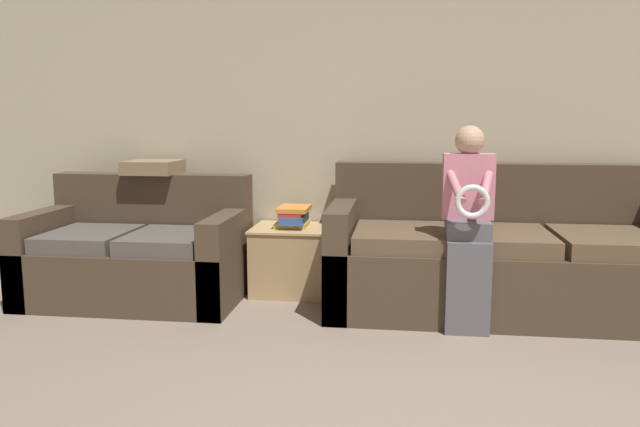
{
  "coord_description": "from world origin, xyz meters",
  "views": [
    {
      "loc": [
        -0.22,
        -1.59,
        1.31
      ],
      "look_at": [
        -0.69,
        1.91,
        0.76
      ],
      "focal_mm": 35.0,
      "sensor_mm": 36.0,
      "label": 1
    }
  ],
  "objects_px": {
    "book_stack": "(293,217)",
    "side_shelf": "(293,259)",
    "child_left_seated": "(468,218)",
    "couch_side": "(139,256)",
    "throw_pillow": "(153,167)",
    "couch_main": "(497,260)"
  },
  "relations": [
    {
      "from": "child_left_seated",
      "to": "side_shelf",
      "type": "bearing_deg",
      "value": 152.08
    },
    {
      "from": "couch_side",
      "to": "child_left_seated",
      "type": "xyz_separation_m",
      "value": [
        2.29,
        -0.35,
        0.38
      ]
    },
    {
      "from": "child_left_seated",
      "to": "throw_pillow",
      "type": "xyz_separation_m",
      "value": [
        -2.28,
        0.65,
        0.24
      ]
    },
    {
      "from": "couch_side",
      "to": "throw_pillow",
      "type": "height_order",
      "value": "throw_pillow"
    },
    {
      "from": "child_left_seated",
      "to": "throw_pillow",
      "type": "relative_size",
      "value": 3.32
    },
    {
      "from": "couch_side",
      "to": "side_shelf",
      "type": "relative_size",
      "value": 2.56
    },
    {
      "from": "couch_main",
      "to": "book_stack",
      "type": "relative_size",
      "value": 7.0
    },
    {
      "from": "couch_side",
      "to": "throw_pillow",
      "type": "bearing_deg",
      "value": 88.27
    },
    {
      "from": "couch_main",
      "to": "child_left_seated",
      "type": "bearing_deg",
      "value": -120.93
    },
    {
      "from": "book_stack",
      "to": "throw_pillow",
      "type": "height_order",
      "value": "throw_pillow"
    },
    {
      "from": "book_stack",
      "to": "couch_main",
      "type": "bearing_deg",
      "value": -9.0
    },
    {
      "from": "child_left_seated",
      "to": "side_shelf",
      "type": "xyz_separation_m",
      "value": [
        -1.21,
        0.64,
        -0.43
      ]
    },
    {
      "from": "couch_main",
      "to": "couch_side",
      "type": "xyz_separation_m",
      "value": [
        -2.53,
        -0.06,
        -0.03
      ]
    },
    {
      "from": "book_stack",
      "to": "side_shelf",
      "type": "bearing_deg",
      "value": 173.61
    },
    {
      "from": "child_left_seated",
      "to": "throw_pillow",
      "type": "distance_m",
      "value": 2.38
    },
    {
      "from": "couch_side",
      "to": "book_stack",
      "type": "bearing_deg",
      "value": 15.02
    },
    {
      "from": "couch_main",
      "to": "side_shelf",
      "type": "distance_m",
      "value": 1.48
    },
    {
      "from": "child_left_seated",
      "to": "book_stack",
      "type": "xyz_separation_m",
      "value": [
        -1.2,
        0.64,
        -0.12
      ]
    },
    {
      "from": "couch_side",
      "to": "child_left_seated",
      "type": "distance_m",
      "value": 2.34
    },
    {
      "from": "side_shelf",
      "to": "throw_pillow",
      "type": "xyz_separation_m",
      "value": [
        -1.07,
        0.01,
        0.67
      ]
    },
    {
      "from": "couch_main",
      "to": "book_stack",
      "type": "distance_m",
      "value": 1.48
    },
    {
      "from": "book_stack",
      "to": "throw_pillow",
      "type": "xyz_separation_m",
      "value": [
        -1.08,
        0.01,
        0.35
      ]
    }
  ]
}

